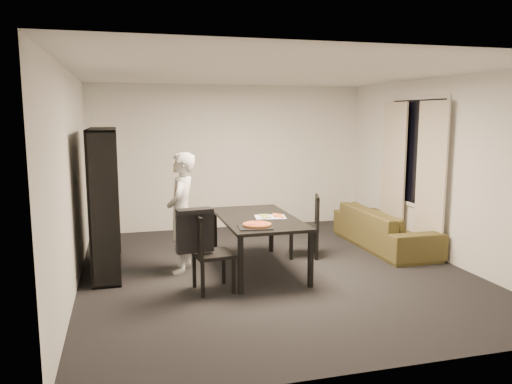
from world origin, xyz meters
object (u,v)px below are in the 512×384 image
object	(u,v)px
chair_right	(310,222)
sofa	(385,228)
bookshelf	(105,201)
dining_table	(258,222)
chair_left	(206,248)
person	(182,213)
baking_tray	(255,227)
pepperoni_pizza	(257,224)

from	to	relation	value
chair_right	sofa	xyz separation A→B (m)	(1.34, 0.19, -0.21)
bookshelf	dining_table	distance (m)	2.04
chair_left	person	xyz separation A→B (m)	(-0.18, 0.85, 0.26)
bookshelf	chair_right	size ratio (longest dim) A/B	2.08
chair_left	person	distance (m)	0.91
chair_left	sofa	world-z (taller)	chair_left
person	chair_right	bearing A→B (deg)	115.71
chair_right	baking_tray	xyz separation A→B (m)	(-1.10, -1.01, 0.21)
dining_table	chair_right	xyz separation A→B (m)	(0.90, 0.42, -0.14)
bookshelf	sofa	world-z (taller)	bookshelf
pepperoni_pizza	person	bearing A→B (deg)	138.11
chair_left	person	size ratio (longest dim) A/B	0.59
bookshelf	chair_left	world-z (taller)	bookshelf
person	sofa	distance (m)	3.29
person	baking_tray	bearing A→B (deg)	64.15
dining_table	sofa	distance (m)	2.35
person	chair_left	bearing A→B (deg)	31.04
baking_tray	chair_left	bearing A→B (deg)	-174.95
dining_table	chair_left	xyz separation A→B (m)	(-0.81, -0.64, -0.13)
bookshelf	baking_tray	size ratio (longest dim) A/B	4.75
person	sofa	world-z (taller)	person
baking_tray	dining_table	bearing A→B (deg)	71.40
pepperoni_pizza	sofa	size ratio (longest dim) A/B	0.17
chair_left	bookshelf	bearing A→B (deg)	38.32
sofa	bookshelf	bearing A→B (deg)	91.47
chair_right	pepperoni_pizza	distance (m)	1.45
person	baking_tray	distance (m)	1.12
dining_table	chair_right	bearing A→B (deg)	25.07
chair_right	baking_tray	distance (m)	1.51
person	sofa	size ratio (longest dim) A/B	0.76
bookshelf	dining_table	bearing A→B (deg)	-14.56
sofa	chair_right	bearing A→B (deg)	98.21
chair_right	person	world-z (taller)	person
baking_tray	sofa	xyz separation A→B (m)	(2.44, 1.20, -0.42)
dining_table	pepperoni_pizza	distance (m)	0.56
dining_table	pepperoni_pizza	size ratio (longest dim) A/B	4.97
bookshelf	dining_table	size ratio (longest dim) A/B	1.09
bookshelf	baking_tray	xyz separation A→B (m)	(1.76, -1.09, -0.22)
dining_table	chair_right	world-z (taller)	chair_right
bookshelf	chair_right	world-z (taller)	bookshelf
chair_left	sofa	distance (m)	3.31
chair_left	baking_tray	distance (m)	0.65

